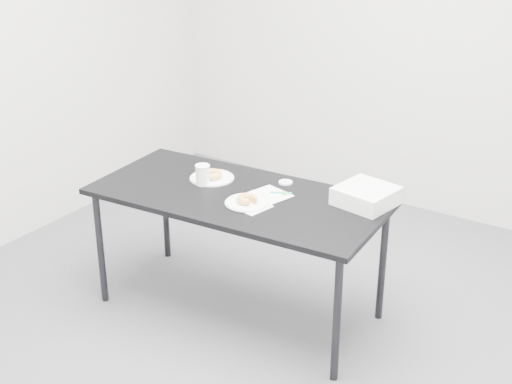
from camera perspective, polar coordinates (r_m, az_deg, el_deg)
The scene contains 14 objects.
floor at distance 4.16m, azimuth 0.16°, elevation -10.41°, with size 4.00×4.00×0.00m, color #4E4E53.
wall_back at distance 5.33m, azimuth 12.35°, elevation 12.54°, with size 4.00×0.02×2.70m, color silver.
table at distance 3.96m, azimuth -1.45°, elevation -0.92°, with size 1.67×0.87×0.74m.
scorecard at distance 3.90m, azimuth 0.66°, elevation -0.36°, with size 0.21×0.26×0.00m, color white.
logo_patch at distance 3.94m, azimuth 2.32°, elevation -0.10°, with size 0.04×0.04×0.00m, color green.
pen at distance 3.94m, azimuth 1.99°, elevation -0.06°, with size 0.01×0.01×0.12m, color #0D9889.
napkin at distance 3.78m, azimuth -0.34°, elevation -1.16°, with size 0.17×0.17×0.00m, color white.
plate_near at distance 3.81m, azimuth -0.71°, elevation -0.86°, with size 0.24×0.24×0.01m, color white.
donut_near at distance 3.80m, azimuth -0.71°, elevation -0.56°, with size 0.11×0.11×0.04m, color #CF7E41.
plate_far at distance 4.14m, azimuth -3.55°, elevation 1.12°, with size 0.26×0.26×0.01m, color white.
donut_far at distance 4.13m, azimuth -3.56°, elevation 1.43°, with size 0.12×0.12×0.04m, color #CF7E41.
coffee_cup at distance 4.05m, azimuth -4.29°, elevation 1.38°, with size 0.08×0.08×0.12m, color white.
cup_lid at distance 4.07m, azimuth 2.38°, elevation 0.77°, with size 0.08×0.08×0.01m, color white.
bakery_box at distance 3.84m, azimuth 8.82°, elevation -0.29°, with size 0.28×0.28×0.09m, color white.
Camera 1 is at (1.88, -2.88, 2.33)m, focal length 50.00 mm.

